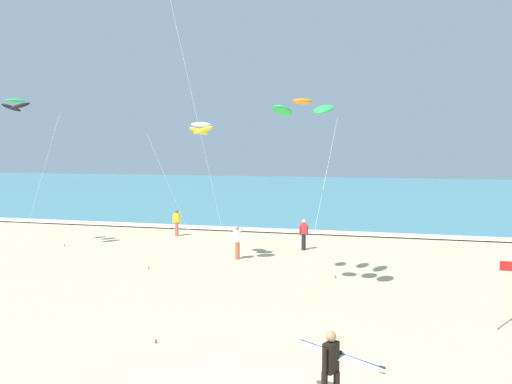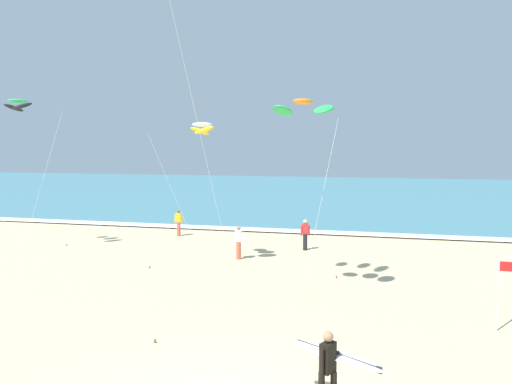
{
  "view_description": "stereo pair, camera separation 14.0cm",
  "coord_description": "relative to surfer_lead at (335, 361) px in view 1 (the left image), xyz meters",
  "views": [
    {
      "loc": [
        3.55,
        -10.0,
        5.3
      ],
      "look_at": [
        -0.93,
        7.15,
        3.81
      ],
      "focal_mm": 37.79,
      "sensor_mm": 36.0,
      "label": 1
    },
    {
      "loc": [
        3.69,
        -9.97,
        5.3
      ],
      "look_at": [
        -0.93,
        7.15,
        3.81
      ],
      "focal_mm": 37.79,
      "sensor_mm": 36.0,
      "label": 2
    }
  ],
  "objects": [
    {
      "name": "shoreline_foam",
      "position": [
        -2.46,
        22.1,
        -0.96
      ],
      "size": [
        160.0,
        1.5,
        0.01
      ],
      "primitive_type": "cube",
      "color": "white",
      "rests_on": "ocean_water"
    },
    {
      "name": "bystander_red_top",
      "position": [
        -3.43,
        16.59,
        -0.23
      ],
      "size": [
        0.45,
        0.31,
        1.59
      ],
      "color": "black",
      "rests_on": "ground"
    },
    {
      "name": "lifeguard_flag",
      "position": [
        4.06,
        6.0,
        0.22
      ],
      "size": [
        0.45,
        0.05,
        2.1
      ],
      "color": "silver",
      "rests_on": "ground"
    },
    {
      "name": "bystander_yellow_top",
      "position": [
        -11.44,
        18.96,
        -0.23
      ],
      "size": [
        0.5,
        0.22,
        1.59
      ],
      "color": "#D8593F",
      "rests_on": "ground"
    },
    {
      "name": "kite_arc_amber_high",
      "position": [
        -2.02,
        7.76,
        5.57
      ],
      "size": [
        2.31,
        4.07,
        6.92
      ],
      "color": "green",
      "rests_on": "ground"
    },
    {
      "name": "kite_arc_ivory_mid",
      "position": [
        -7.21,
        11.82,
        5.03
      ],
      "size": [
        2.99,
        2.31,
        6.37
      ],
      "color": "yellow",
      "rests_on": "ground"
    },
    {
      "name": "bystander_white_top",
      "position": [
        -6.08,
        13.57,
        -0.23
      ],
      "size": [
        0.49,
        0.26,
        1.59
      ],
      "color": "#D8593F",
      "rests_on": "ground"
    },
    {
      "name": "kite_arc_emerald_low",
      "position": [
        -17.28,
        12.64,
        6.31
      ],
      "size": [
        2.45,
        2.81,
        7.67
      ],
      "color": "black",
      "rests_on": "ground"
    },
    {
      "name": "ocean_water",
      "position": [
        -2.46,
        51.8,
        -1.01
      ],
      "size": [
        160.0,
        60.0,
        0.08
      ],
      "primitive_type": "cube",
      "color": "teal",
      "rests_on": "ground"
    },
    {
      "name": "surfer_lead",
      "position": [
        0.0,
        0.0,
        0.0
      ],
      "size": [
        2.23,
        1.36,
        1.71
      ],
      "color": "black",
      "rests_on": "ground"
    }
  ]
}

